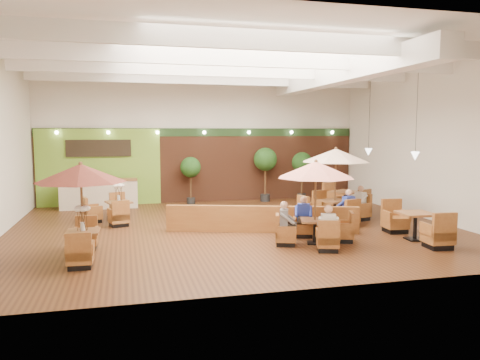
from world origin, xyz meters
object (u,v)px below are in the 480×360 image
object	(u,v)px
table_0	(81,185)
table_4	(415,227)
diner_4	(360,199)
booth_divider	(262,219)
topiary_2	(302,164)
table_5	(345,202)
diner_2	(286,218)
diner_0	(328,223)
diner_3	(347,204)
diner_1	(303,212)
service_counter	(99,194)
topiary_1	(265,161)
table_1	(315,186)
topiary_0	(191,169)
table_2	(335,171)
table_3	(112,209)

from	to	relation	value
table_0	table_4	distance (m)	9.18
table_4	diner_4	size ratio (longest dim) A/B	3.62
booth_divider	topiary_2	bearing A→B (deg)	76.32
table_5	diner_2	distance (m)	6.00
diner_0	diner_2	world-z (taller)	diner_0
diner_3	table_0	bearing A→B (deg)	175.39
diner_1	diner_0	bearing A→B (deg)	111.12
service_counter	diner_1	world-z (taller)	diner_1
table_5	topiary_2	bearing A→B (deg)	73.54
booth_divider	topiary_2	world-z (taller)	topiary_2
diner_0	diner_3	world-z (taller)	diner_3
topiary_1	diner_4	bearing A→B (deg)	-69.05
table_1	diner_1	xyz separation A→B (m)	(0.00, 0.85, -0.88)
booth_divider	topiary_1	xyz separation A→B (m)	(1.97, 6.07, 1.36)
table_0	topiary_0	size ratio (longest dim) A/B	1.18
table_2	diner_3	xyz separation A→B (m)	(-0.00, -0.94, -1.00)
diner_3	diner_4	world-z (taller)	diner_3
table_0	table_5	distance (m)	10.37
diner_1	topiary_2	bearing A→B (deg)	-89.95
service_counter	table_1	size ratio (longest dim) A/B	1.25
diner_1	diner_3	xyz separation A→B (m)	(1.94, 1.03, 0.01)
diner_4	topiary_0	bearing A→B (deg)	25.72
table_3	diner_4	distance (m)	8.59
booth_divider	diner_1	bearing A→B (deg)	-24.03
booth_divider	diner_1	world-z (taller)	diner_1
booth_divider	table_4	distance (m)	4.47
table_4	table_5	world-z (taller)	table_5
topiary_2	diner_4	distance (m)	5.08
diner_0	table_4	bearing A→B (deg)	28.72
table_1	table_2	bearing A→B (deg)	74.17
diner_0	diner_1	size ratio (longest dim) A/B	1.02
diner_3	table_2	bearing A→B (deg)	72.10
service_counter	table_2	world-z (taller)	table_2
topiary_2	diner_0	world-z (taller)	topiary_2
table_3	topiary_2	size ratio (longest dim) A/B	1.14
table_5	table_1	bearing A→B (deg)	-149.42
table_4	topiary_0	xyz separation A→B (m)	(-5.31, 8.11, 1.12)
table_2	table_3	world-z (taller)	table_2
booth_divider	diner_2	world-z (taller)	diner_2
table_5	diner_1	xyz separation A→B (m)	(-3.15, -3.61, 0.35)
table_0	diner_4	world-z (taller)	table_0
service_counter	diner_4	size ratio (longest dim) A/B	3.99
table_5	topiary_1	bearing A→B (deg)	98.83
diner_3	table_3	bearing A→B (deg)	141.94
table_2	topiary_2	bearing A→B (deg)	67.01
table_3	service_counter	bearing A→B (deg)	83.78
booth_divider	diner_0	size ratio (longest dim) A/B	7.78
diner_2	table_2	bearing A→B (deg)	157.07
topiary_1	diner_4	size ratio (longest dim) A/B	3.16
table_5	table_4	bearing A→B (deg)	-116.46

